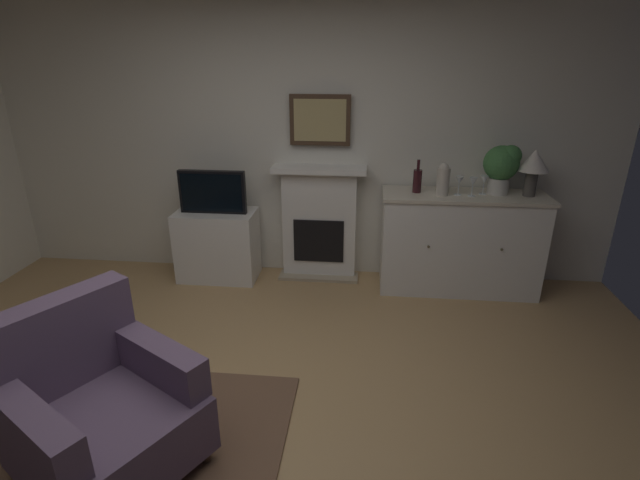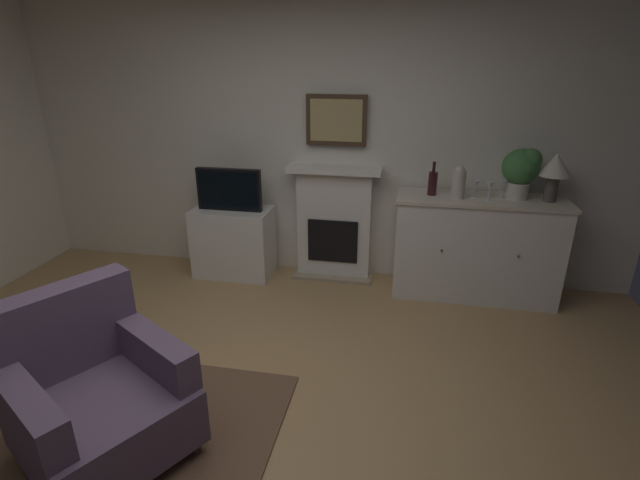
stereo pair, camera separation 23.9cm
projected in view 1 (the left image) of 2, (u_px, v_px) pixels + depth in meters
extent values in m
cube|color=tan|center=(250.00, 440.00, 2.78)|extent=(5.86, 4.67, 0.10)
cube|color=silver|center=(301.00, 122.00, 4.35)|extent=(5.86, 0.06, 2.95)
cube|color=brown|center=(99.00, 470.00, 2.51)|extent=(1.90, 1.72, 0.02)
cube|color=white|center=(320.00, 224.00, 4.57)|extent=(0.70, 0.18, 1.05)
cube|color=tan|center=(319.00, 276.00, 4.67)|extent=(0.77, 0.20, 0.03)
cube|color=black|center=(319.00, 241.00, 4.54)|extent=(0.48, 0.02, 0.42)
cube|color=white|center=(319.00, 169.00, 4.34)|extent=(0.87, 0.27, 0.05)
cube|color=#473323|center=(320.00, 120.00, 4.25)|extent=(0.55, 0.03, 0.45)
cube|color=tan|center=(320.00, 120.00, 4.24)|extent=(0.47, 0.01, 0.37)
cube|color=white|center=(459.00, 244.00, 4.31)|extent=(1.40, 0.45, 0.89)
cube|color=beige|center=(465.00, 196.00, 4.14)|extent=(1.43, 0.48, 0.03)
sphere|color=brown|center=(428.00, 247.00, 4.10)|extent=(0.02, 0.02, 0.02)
sphere|color=brown|center=(502.00, 249.00, 4.04)|extent=(0.02, 0.02, 0.02)
cylinder|color=#4C4742|center=(531.00, 183.00, 4.04)|extent=(0.10, 0.10, 0.22)
cone|color=silver|center=(534.00, 160.00, 3.97)|extent=(0.26, 0.26, 0.18)
cylinder|color=#331419|center=(417.00, 181.00, 4.16)|extent=(0.08, 0.08, 0.20)
cylinder|color=#331419|center=(418.00, 165.00, 4.10)|extent=(0.03, 0.03, 0.09)
cylinder|color=silver|center=(458.00, 195.00, 4.11)|extent=(0.06, 0.06, 0.00)
cylinder|color=silver|center=(458.00, 189.00, 4.09)|extent=(0.01, 0.01, 0.09)
cone|color=silver|center=(459.00, 180.00, 4.06)|extent=(0.07, 0.07, 0.07)
cylinder|color=silver|center=(471.00, 196.00, 4.07)|extent=(0.06, 0.06, 0.00)
cylinder|color=silver|center=(472.00, 191.00, 4.06)|extent=(0.01, 0.01, 0.09)
cone|color=silver|center=(473.00, 181.00, 4.03)|extent=(0.07, 0.07, 0.07)
cylinder|color=silver|center=(483.00, 194.00, 4.14)|extent=(0.06, 0.06, 0.00)
cylinder|color=silver|center=(483.00, 189.00, 4.12)|extent=(0.01, 0.01, 0.09)
cone|color=silver|center=(484.00, 180.00, 4.09)|extent=(0.07, 0.07, 0.07)
cylinder|color=beige|center=(443.00, 182.00, 4.06)|extent=(0.11, 0.11, 0.24)
sphere|color=beige|center=(444.00, 168.00, 4.02)|extent=(0.08, 0.08, 0.08)
cube|color=white|center=(218.00, 245.00, 4.58)|extent=(0.75, 0.42, 0.68)
cube|color=black|center=(213.00, 192.00, 4.36)|extent=(0.62, 0.06, 0.40)
cube|color=black|center=(211.00, 193.00, 4.33)|extent=(0.57, 0.01, 0.35)
cylinder|color=beige|center=(498.00, 186.00, 4.13)|extent=(0.18, 0.18, 0.14)
sphere|color=#3D753D|center=(501.00, 163.00, 4.06)|extent=(0.30, 0.30, 0.30)
sphere|color=#3D753D|center=(511.00, 156.00, 4.00)|extent=(0.18, 0.18, 0.18)
cube|color=#604C66|center=(109.00, 433.00, 2.42)|extent=(1.08, 1.06, 0.32)
cube|color=#604C66|center=(61.00, 343.00, 2.45)|extent=(0.52, 0.74, 0.50)
cube|color=#604C66|center=(32.00, 428.00, 2.08)|extent=(0.69, 0.49, 0.22)
cube|color=#604C66|center=(156.00, 358.00, 2.56)|extent=(0.69, 0.49, 0.22)
cylinder|color=#473323|center=(206.00, 455.00, 2.55)|extent=(0.05, 0.05, 0.10)
cylinder|color=#473323|center=(22.00, 472.00, 2.45)|extent=(0.05, 0.05, 0.10)
cylinder|color=#473323|center=(132.00, 404.00, 2.92)|extent=(0.05, 0.05, 0.10)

